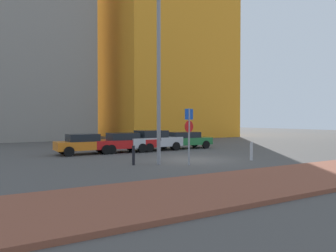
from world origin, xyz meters
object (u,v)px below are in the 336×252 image
parked_car_silver (153,140)px  traffic_bollard_near (134,155)px  parked_car_green (185,140)px  parked_car_red (124,142)px  parking_meter (159,144)px  traffic_bollard_mid (251,151)px  parked_car_orange (86,144)px  street_lamp (159,67)px  parking_sign_post (189,129)px

parked_car_silver → traffic_bollard_near: (-4.32, -6.29, -0.29)m
parked_car_green → traffic_bollard_near: bearing=-138.4°
parked_car_green → traffic_bollard_near: parked_car_green is taller
parked_car_green → parked_car_red: bearing=-177.6°
parked_car_red → parked_car_silver: parked_car_silver is taller
parking_meter → traffic_bollard_mid: 5.41m
parked_car_green → traffic_bollard_near: size_ratio=4.38×
parked_car_orange → street_lamp: street_lamp is taller
parked_car_orange → traffic_bollard_near: size_ratio=4.18×
parked_car_green → street_lamp: size_ratio=0.50×
parked_car_silver → street_lamp: bearing=-114.7°
parked_car_orange → parked_car_green: 8.06m
parked_car_green → street_lamp: (-6.06, -6.88, 4.32)m
parked_car_silver → traffic_bollard_mid: size_ratio=4.21×
parking_sign_post → parking_meter: 3.47m
parked_car_silver → parking_sign_post: bearing=-103.5°
street_lamp → traffic_bollard_mid: 7.10m
parked_car_silver → parking_meter: size_ratio=3.33×
parking_meter → traffic_bollard_mid: bearing=-41.9°
parked_car_green → parking_sign_post: (-4.82, -7.83, 1.10)m
parked_car_orange → traffic_bollard_near: (0.74, -6.28, -0.22)m
parked_car_red → street_lamp: (-0.74, -6.66, 4.33)m
street_lamp → traffic_bollard_near: 4.73m
parking_meter → parked_car_green: bearing=43.4°
parked_car_red → parked_car_green: parked_car_red is taller
parked_car_silver → street_lamp: (-3.07, -6.67, 4.26)m
parking_meter → street_lamp: street_lamp is taller
parking_sign_post → parking_meter: parking_sign_post is taller
street_lamp → parking_sign_post: bearing=-37.5°
parked_car_orange → parking_sign_post: (3.23, -7.62, 1.11)m
parked_car_orange → parked_car_silver: 5.06m
parking_meter → street_lamp: size_ratio=0.15×
traffic_bollard_mid → parked_car_red: bearing=120.2°
parking_sign_post → traffic_bollard_near: parking_sign_post is taller
parked_car_orange → street_lamp: bearing=-73.4°
parked_car_green → parking_meter: parked_car_green is taller
parked_car_green → traffic_bollard_mid: bearing=-95.2°
parked_car_red → parked_car_green: (5.33, 0.22, 0.00)m
parking_meter → traffic_bollard_near: size_ratio=1.33×
parked_car_orange → parked_car_red: bearing=-0.0°
street_lamp → parking_meter: bearing=61.1°
parking_meter → traffic_bollard_mid: size_ratio=1.26×
parked_car_red → traffic_bollard_mid: bearing=-59.8°
parked_car_orange → street_lamp: size_ratio=0.47×
parked_car_green → traffic_bollard_near: 9.79m
parked_car_orange → parking_meter: size_ratio=3.14×
traffic_bollard_near → street_lamp: bearing=-16.9°
parked_car_silver → traffic_bollard_near: bearing=-124.5°
parked_car_red → street_lamp: street_lamp is taller
parking_sign_post → traffic_bollard_mid: bearing=-3.8°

